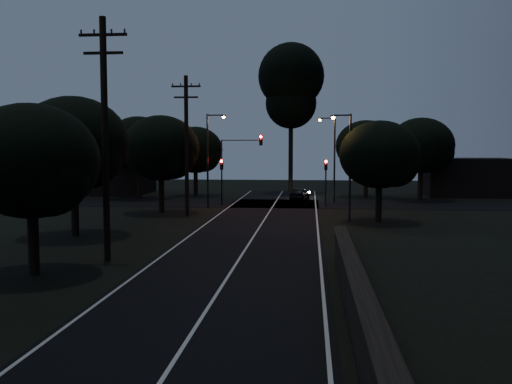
{
  "coord_description": "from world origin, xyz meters",
  "views": [
    {
      "loc": [
        3.27,
        -10.08,
        5.21
      ],
      "look_at": [
        0.0,
        24.0,
        2.5
      ],
      "focal_mm": 40.0,
      "sensor_mm": 36.0,
      "label": 1
    }
  ],
  "objects_px": {
    "tall_pine": "(291,85)",
    "signal_right": "(326,174)",
    "utility_pole_far": "(186,143)",
    "streetlight_a": "(210,154)",
    "utility_pole_mid": "(105,135)",
    "signal_mast": "(240,157)",
    "signal_left": "(222,174)",
    "streetlight_b": "(332,153)",
    "car": "(300,194)",
    "streetlight_c": "(348,159)"
  },
  "relations": [
    {
      "from": "utility_pole_mid",
      "to": "signal_mast",
      "type": "xyz_separation_m",
      "value": [
        3.09,
        24.99,
        -1.4
      ]
    },
    {
      "from": "car",
      "to": "streetlight_c",
      "type": "bearing_deg",
      "value": 114.8
    },
    {
      "from": "utility_pole_mid",
      "to": "streetlight_b",
      "type": "height_order",
      "value": "utility_pole_mid"
    },
    {
      "from": "signal_mast",
      "to": "streetlight_c",
      "type": "relative_size",
      "value": 0.83
    },
    {
      "from": "streetlight_c",
      "to": "car",
      "type": "xyz_separation_m",
      "value": [
        -3.63,
        16.0,
        -3.73
      ]
    },
    {
      "from": "utility_pole_far",
      "to": "signal_right",
      "type": "xyz_separation_m",
      "value": [
        10.6,
        7.99,
        -2.65
      ]
    },
    {
      "from": "car",
      "to": "utility_pole_mid",
      "type": "bearing_deg",
      "value": 87.21
    },
    {
      "from": "utility_pole_mid",
      "to": "streetlight_c",
      "type": "bearing_deg",
      "value": 51.74
    },
    {
      "from": "signal_mast",
      "to": "signal_right",
      "type": "bearing_deg",
      "value": -0.03
    },
    {
      "from": "streetlight_a",
      "to": "streetlight_c",
      "type": "xyz_separation_m",
      "value": [
        11.14,
        -8.0,
        -0.29
      ]
    },
    {
      "from": "utility_pole_mid",
      "to": "utility_pole_far",
      "type": "distance_m",
      "value": 17.0
    },
    {
      "from": "signal_right",
      "to": "car",
      "type": "xyz_separation_m",
      "value": [
        -2.4,
        6.01,
        -2.22
      ]
    },
    {
      "from": "streetlight_b",
      "to": "signal_left",
      "type": "bearing_deg",
      "value": -157.95
    },
    {
      "from": "utility_pole_far",
      "to": "streetlight_a",
      "type": "bearing_deg",
      "value": 83.41
    },
    {
      "from": "signal_left",
      "to": "streetlight_a",
      "type": "distance_m",
      "value": 2.77
    },
    {
      "from": "streetlight_b",
      "to": "utility_pole_far",
      "type": "bearing_deg",
      "value": -133.3
    },
    {
      "from": "tall_pine",
      "to": "signal_right",
      "type": "relative_size",
      "value": 4.13
    },
    {
      "from": "streetlight_c",
      "to": "signal_mast",
      "type": "bearing_deg",
      "value": 131.19
    },
    {
      "from": "tall_pine",
      "to": "streetlight_a",
      "type": "relative_size",
      "value": 2.11
    },
    {
      "from": "utility_pole_mid",
      "to": "signal_mast",
      "type": "bearing_deg",
      "value": 82.96
    },
    {
      "from": "utility_pole_mid",
      "to": "signal_left",
      "type": "height_order",
      "value": "utility_pole_mid"
    },
    {
      "from": "signal_left",
      "to": "signal_mast",
      "type": "bearing_deg",
      "value": 0.13
    },
    {
      "from": "signal_left",
      "to": "signal_right",
      "type": "height_order",
      "value": "same"
    },
    {
      "from": "utility_pole_far",
      "to": "streetlight_c",
      "type": "bearing_deg",
      "value": -9.6
    },
    {
      "from": "utility_pole_far",
      "to": "car",
      "type": "height_order",
      "value": "utility_pole_far"
    },
    {
      "from": "utility_pole_mid",
      "to": "streetlight_c",
      "type": "xyz_separation_m",
      "value": [
        11.83,
        15.0,
        -1.39
      ]
    },
    {
      "from": "streetlight_b",
      "to": "streetlight_c",
      "type": "bearing_deg",
      "value": -87.86
    },
    {
      "from": "signal_mast",
      "to": "streetlight_b",
      "type": "height_order",
      "value": "streetlight_b"
    },
    {
      "from": "signal_left",
      "to": "signal_right",
      "type": "bearing_deg",
      "value": 0.0
    },
    {
      "from": "signal_left",
      "to": "car",
      "type": "bearing_deg",
      "value": 41.47
    },
    {
      "from": "streetlight_b",
      "to": "streetlight_c",
      "type": "xyz_separation_m",
      "value": [
        0.52,
        -14.0,
        -0.29
      ]
    },
    {
      "from": "utility_pole_far",
      "to": "streetlight_a",
      "type": "relative_size",
      "value": 1.31
    },
    {
      "from": "utility_pole_far",
      "to": "streetlight_a",
      "type": "distance_m",
      "value": 6.1
    },
    {
      "from": "signal_left",
      "to": "streetlight_b",
      "type": "xyz_separation_m",
      "value": [
        9.91,
        4.01,
        1.8
      ]
    },
    {
      "from": "streetlight_c",
      "to": "streetlight_b",
      "type": "bearing_deg",
      "value": 92.14
    },
    {
      "from": "tall_pine",
      "to": "signal_right",
      "type": "height_order",
      "value": "tall_pine"
    },
    {
      "from": "utility_pole_far",
      "to": "signal_left",
      "type": "xyz_separation_m",
      "value": [
        1.4,
        7.99,
        -2.65
      ]
    },
    {
      "from": "signal_mast",
      "to": "tall_pine",
      "type": "bearing_deg",
      "value": 75.38
    },
    {
      "from": "signal_left",
      "to": "streetlight_b",
      "type": "relative_size",
      "value": 0.51
    },
    {
      "from": "utility_pole_far",
      "to": "streetlight_c",
      "type": "relative_size",
      "value": 1.4
    },
    {
      "from": "signal_left",
      "to": "streetlight_b",
      "type": "distance_m",
      "value": 10.84
    },
    {
      "from": "utility_pole_mid",
      "to": "streetlight_b",
      "type": "bearing_deg",
      "value": 68.7
    },
    {
      "from": "signal_left",
      "to": "tall_pine",
      "type": "bearing_deg",
      "value": 69.54
    },
    {
      "from": "utility_pole_far",
      "to": "car",
      "type": "bearing_deg",
      "value": 59.63
    },
    {
      "from": "utility_pole_mid",
      "to": "signal_mast",
      "type": "relative_size",
      "value": 1.76
    },
    {
      "from": "car",
      "to": "utility_pole_far",
      "type": "bearing_deg",
      "value": 71.66
    },
    {
      "from": "signal_left",
      "to": "streetlight_a",
      "type": "relative_size",
      "value": 0.51
    },
    {
      "from": "streetlight_a",
      "to": "streetlight_c",
      "type": "distance_m",
      "value": 13.72
    },
    {
      "from": "signal_right",
      "to": "signal_mast",
      "type": "bearing_deg",
      "value": 179.97
    },
    {
      "from": "tall_pine",
      "to": "signal_right",
      "type": "distance_m",
      "value": 18.06
    }
  ]
}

